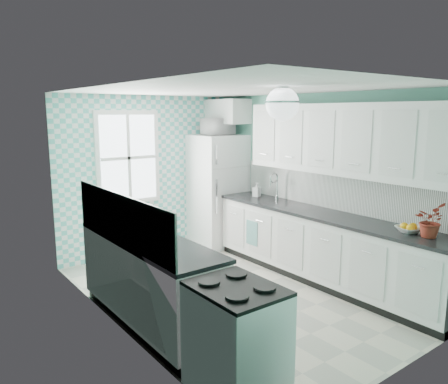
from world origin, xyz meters
TOP-DOWN VIEW (x-y plane):
  - floor at (0.00, 0.00)m, footprint 3.00×4.40m
  - ceiling at (0.00, 0.00)m, footprint 3.00×4.40m
  - wall_back at (0.00, 2.21)m, footprint 3.00×0.02m
  - wall_front at (0.00, -2.21)m, footprint 3.00×0.02m
  - wall_left at (-1.51, 0.00)m, footprint 0.02×4.40m
  - wall_right at (1.51, 0.00)m, footprint 0.02×4.40m
  - accent_wall at (0.00, 2.19)m, footprint 3.00×0.01m
  - window at (-0.35, 2.16)m, footprint 1.04×0.05m
  - backsplash_right at (1.49, -0.40)m, footprint 0.02×3.60m
  - backsplash_left at (-1.49, -0.07)m, footprint 0.02×2.15m
  - upper_cabinets_right at (1.33, -0.60)m, footprint 0.33×3.20m
  - upper_cabinet_fridge at (1.30, 1.83)m, footprint 0.40×0.74m
  - ceiling_light at (0.00, -0.80)m, footprint 0.34×0.34m
  - base_cabinets_right at (1.20, -0.40)m, footprint 0.60×3.60m
  - countertop_right at (1.19, -0.40)m, footprint 0.63×3.60m
  - base_cabinets_left at (-1.20, -0.07)m, footprint 0.60×2.15m
  - countertop_left at (-1.19, -0.07)m, footprint 0.63×2.15m
  - fridge at (1.11, 1.81)m, footprint 0.81×0.80m
  - stove at (-1.20, -1.56)m, footprint 0.59×0.74m
  - sink at (1.20, 0.66)m, footprint 0.48×0.40m
  - rug at (0.07, 0.81)m, footprint 0.83×1.15m
  - dish_towel at (0.89, 0.67)m, footprint 0.07×0.24m
  - fruit_bowl at (1.20, -1.59)m, footprint 0.33×0.33m
  - potted_plant at (1.20, -1.81)m, footprint 0.40×0.37m
  - soap_bottle at (1.25, 0.99)m, footprint 0.12×0.12m
  - microwave at (1.11, 1.81)m, footprint 0.51×0.36m

SIDE VIEW (x-z plane):
  - floor at x=0.00m, z-range -0.02..0.00m
  - rug at x=0.07m, z-range 0.00..0.02m
  - base_cabinets_right at x=1.20m, z-range 0.00..0.90m
  - base_cabinets_left at x=-1.20m, z-range 0.00..0.90m
  - stove at x=-1.20m, z-range 0.02..0.91m
  - dish_towel at x=0.89m, z-range 0.30..0.66m
  - countertop_right at x=1.19m, z-range 0.90..0.94m
  - countertop_left at x=-1.19m, z-range 0.90..0.94m
  - sink at x=1.20m, z-range 0.67..1.20m
  - fridge at x=1.11m, z-range 0.00..1.87m
  - fruit_bowl at x=1.20m, z-range 0.94..1.01m
  - soap_bottle at x=1.25m, z-range 0.94..1.16m
  - potted_plant at x=1.20m, z-range 0.94..1.30m
  - backsplash_right at x=1.49m, z-range 0.94..1.45m
  - backsplash_left at x=-1.49m, z-range 0.94..1.45m
  - wall_back at x=0.00m, z-range 0.00..2.50m
  - wall_front at x=0.00m, z-range 0.00..2.50m
  - wall_left at x=-1.51m, z-range 0.00..2.50m
  - wall_right at x=1.51m, z-range 0.00..2.50m
  - accent_wall at x=0.00m, z-range 0.00..2.50m
  - window at x=-0.35m, z-range 0.83..2.27m
  - upper_cabinets_right at x=1.33m, z-range 1.45..2.35m
  - microwave at x=1.11m, z-range 1.87..2.14m
  - upper_cabinet_fridge at x=1.30m, z-range 2.05..2.45m
  - ceiling_light at x=0.00m, z-range 2.15..2.50m
  - ceiling at x=0.00m, z-range 2.50..2.52m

